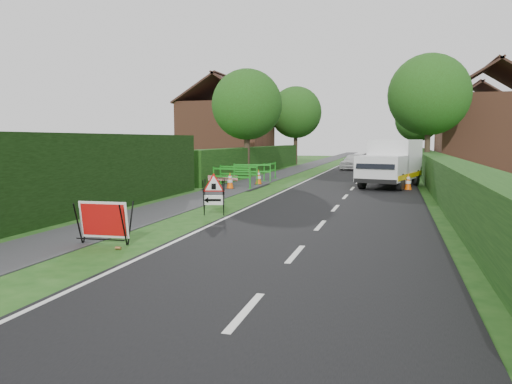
{
  "coord_description": "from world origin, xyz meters",
  "views": [
    {
      "loc": [
        4.36,
        -12.18,
        2.31
      ],
      "look_at": [
        0.43,
        2.0,
        0.76
      ],
      "focal_mm": 35.0,
      "sensor_mm": 36.0,
      "label": 1
    }
  ],
  "objects_px": {
    "hatchback_car": "(354,161)",
    "red_rect_sign": "(104,221)",
    "works_van": "(391,162)",
    "triangle_sign": "(213,191)"
  },
  "relations": [
    {
      "from": "works_van",
      "to": "hatchback_car",
      "type": "distance_m",
      "value": 14.14
    },
    {
      "from": "works_van",
      "to": "hatchback_car",
      "type": "bearing_deg",
      "value": 115.97
    },
    {
      "from": "hatchback_car",
      "to": "red_rect_sign",
      "type": "bearing_deg",
      "value": -86.16
    },
    {
      "from": "red_rect_sign",
      "to": "triangle_sign",
      "type": "relative_size",
      "value": 1.05
    },
    {
      "from": "red_rect_sign",
      "to": "triangle_sign",
      "type": "xyz_separation_m",
      "value": [
        0.84,
        4.56,
        0.22
      ]
    },
    {
      "from": "red_rect_sign",
      "to": "works_van",
      "type": "relative_size",
      "value": 0.21
    },
    {
      "from": "red_rect_sign",
      "to": "works_van",
      "type": "distance_m",
      "value": 16.84
    },
    {
      "from": "red_rect_sign",
      "to": "works_van",
      "type": "bearing_deg",
      "value": 66.21
    },
    {
      "from": "triangle_sign",
      "to": "hatchback_car",
      "type": "height_order",
      "value": "hatchback_car"
    },
    {
      "from": "red_rect_sign",
      "to": "triangle_sign",
      "type": "height_order",
      "value": "triangle_sign"
    }
  ]
}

